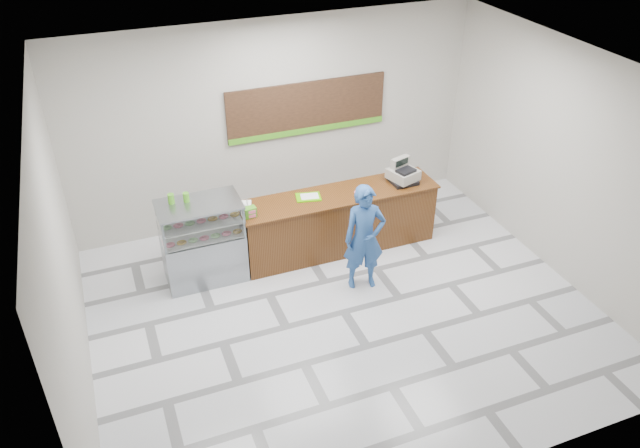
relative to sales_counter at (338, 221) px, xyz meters
name	(u,v)px	position (x,y,z in m)	size (l,w,h in m)	color
floor	(344,312)	(-0.55, -1.55, -0.52)	(7.00, 7.00, 0.00)	silver
back_wall	(276,123)	(-0.55, 1.45, 1.23)	(7.00, 7.00, 0.00)	#B4B0A6
ceiling	(351,78)	(-0.55, -1.55, 2.98)	(7.00, 7.00, 0.00)	silver
sales_counter	(338,221)	(0.00, 0.00, 0.00)	(3.26, 0.76, 1.03)	#5C3215
display_case	(203,241)	(-2.22, 0.00, 0.16)	(1.22, 0.72, 1.33)	gray
menu_board	(307,109)	(0.00, 1.41, 1.42)	(2.80, 0.06, 0.90)	black
cash_register	(403,174)	(1.12, 0.00, 0.66)	(0.52, 0.53, 0.39)	black
card_terminal	(411,181)	(1.24, -0.08, 0.53)	(0.08, 0.17, 0.04)	black
serving_tray	(308,197)	(-0.49, 0.07, 0.52)	(0.44, 0.35, 0.02)	#53BF00
napkin_box	(246,206)	(-1.50, 0.05, 0.58)	(0.16, 0.16, 0.13)	white
straw_cup	(248,209)	(-1.50, -0.03, 0.57)	(0.08, 0.08, 0.12)	silver
promo_box	(250,212)	(-1.50, -0.15, 0.59)	(0.18, 0.12, 0.16)	#489D1E
donut_decal	(359,192)	(0.32, -0.07, 0.52)	(0.15, 0.15, 0.00)	pink
green_cup_left	(171,199)	(-2.57, 0.15, 0.89)	(0.09, 0.09, 0.15)	#489D1E
green_cup_right	(186,197)	(-2.36, 0.12, 0.88)	(0.09, 0.09, 0.14)	#489D1E
customer	(364,238)	(-0.03, -1.04, 0.33)	(0.62, 0.40, 1.69)	#285193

